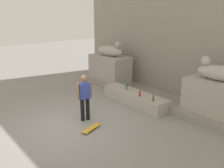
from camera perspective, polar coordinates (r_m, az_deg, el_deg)
name	(u,v)px	position (r m, az deg, el deg)	size (l,w,h in m)	color
ground_plane	(71,125)	(8.58, -9.59, -9.43)	(40.00, 40.00, 0.00)	gray
facade_wall	(177,30)	(11.58, 14.88, 12.17)	(11.76, 0.60, 5.80)	gray
pedestal_left	(110,70)	(12.86, -0.53, 3.39)	(2.19, 1.18, 1.46)	#A39E93
pedestal_right	(217,101)	(9.30, 23.31, -3.60)	(2.19, 1.18, 1.46)	#A39E93
statue_reclining_left	(110,50)	(12.63, -0.42, 7.84)	(1.67, 0.80, 0.78)	#B5ABA4
statue_reclining_right	(220,72)	(9.02, 23.85, 2.50)	(1.67, 0.82, 0.78)	#B5ABA4
ledge_block	(135,98)	(10.22, 5.32, -3.26)	(3.10, 0.76, 0.50)	#A39E93
skater	(85,96)	(8.53, -6.40, -2.69)	(0.27, 0.53, 1.67)	black
skateboard	(91,128)	(8.16, -4.83, -10.19)	(0.43, 0.82, 0.08)	gold
bottle_red	(140,94)	(9.65, 6.52, -2.23)	(0.07, 0.07, 0.29)	red
bottle_green	(127,87)	(10.42, 3.41, -0.70)	(0.07, 0.07, 0.28)	#1E722D
bottle_brown	(153,98)	(9.25, 9.61, -3.26)	(0.06, 0.06, 0.29)	#593314
stair_step	(142,98)	(10.58, 7.12, -3.28)	(8.08, 0.50, 0.26)	gray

